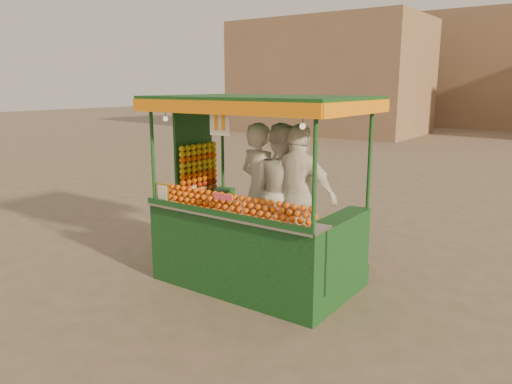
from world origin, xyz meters
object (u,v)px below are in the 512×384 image
Objects in this scene: vendor_right at (299,196)px; vendor_middle at (282,192)px; vendor_left at (260,190)px; juice_cart at (249,225)px.

vendor_middle is at bearing -13.49° from vendor_right.
vendor_middle is at bearing -163.80° from vendor_left.
vendor_right is at bearing 30.28° from juice_cart.
vendor_right reaches higher than vendor_left.
vendor_left is 0.99× the size of vendor_right.
vendor_right is at bearing 178.20° from vendor_middle.
juice_cart reaches higher than vendor_right.
vendor_middle is (0.34, 0.03, 0.00)m from vendor_left.
juice_cart is 0.75m from vendor_right.
vendor_left is 0.34m from vendor_middle.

